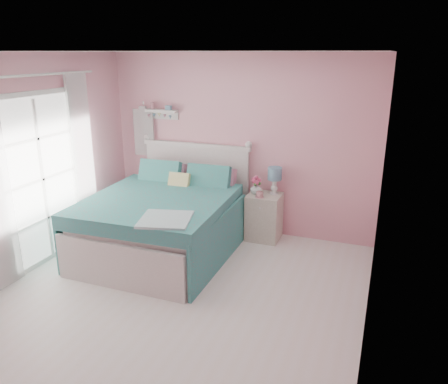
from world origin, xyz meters
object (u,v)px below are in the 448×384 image
Objects in this scene: teacup at (259,195)px; vase at (256,188)px; table_lamp at (275,176)px; nightstand at (264,217)px; bed at (165,222)px.

vase is at bearing 125.44° from teacup.
table_lamp is at bearing 53.83° from teacup.
nightstand is 6.43× the size of teacup.
vase is (-0.25, -0.08, -0.19)m from table_lamp.
teacup is (1.10, 0.73, 0.29)m from bed.
bed is 5.75× the size of table_lamp.
table_lamp is (0.12, 0.07, 0.61)m from nightstand.
nightstand is at bearing 4.41° from vase.
teacup is at bearing -104.70° from nightstand.
nightstand is at bearing -148.50° from table_lamp.
vase reaches higher than nightstand.
vase is at bearing 37.81° from bed.
table_lamp reaches higher than nightstand.
bed is 1.35m from teacup.
teacup reaches higher than nightstand.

